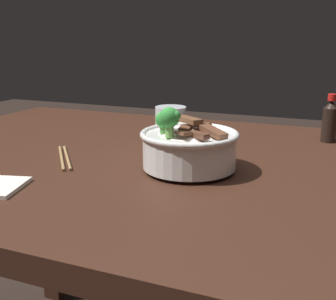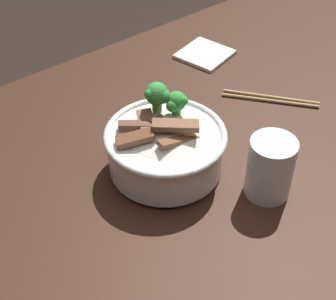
{
  "view_description": "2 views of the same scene",
  "coord_description": "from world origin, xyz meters",
  "views": [
    {
      "loc": [
        0.35,
        -0.9,
        1.1
      ],
      "look_at": [
        0.02,
        -0.08,
        0.86
      ],
      "focal_mm": 45.18,
      "sensor_mm": 36.0,
      "label": 1
    },
    {
      "loc": [
        0.49,
        0.48,
        1.47
      ],
      "look_at": [
        0.05,
        -0.08,
        0.85
      ],
      "focal_mm": 56.35,
      "sensor_mm": 36.0,
      "label": 2
    }
  ],
  "objects": [
    {
      "name": "dining_table",
      "position": [
        0.0,
        0.0,
        0.72
      ],
      "size": [
        1.58,
        0.99,
        0.82
      ],
      "color": "#381E14",
      "rests_on": "ground"
    },
    {
      "name": "rice_bowl",
      "position": [
        0.06,
        -0.07,
        0.87
      ],
      "size": [
        0.21,
        0.21,
        0.15
      ],
      "color": "white",
      "rests_on": "dining_table"
    },
    {
      "name": "drinking_glass",
      "position": [
        -0.04,
        0.08,
        0.87
      ],
      "size": [
        0.08,
        0.08,
        0.11
      ],
      "color": "white",
      "rests_on": "dining_table"
    },
    {
      "name": "chopsticks_pair",
      "position": [
        -0.24,
        -0.1,
        0.82
      ],
      "size": [
        0.14,
        0.17,
        0.01
      ],
      "color": "#9E7A4C",
      "rests_on": "dining_table"
    },
    {
      "name": "soy_sauce_bottle",
      "position": [
        0.33,
        0.32,
        0.88
      ],
      "size": [
        0.04,
        0.04,
        0.13
      ],
      "color": "black",
      "rests_on": "dining_table"
    }
  ]
}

